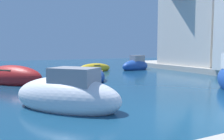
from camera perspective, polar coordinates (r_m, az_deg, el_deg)
The scene contains 7 objects.
ground at distance 7.90m, azimuth 21.21°, elevation -11.12°, with size 80.00×80.00×0.00m, color navy.
moored_boat_0 at distance 8.65m, azimuth -10.79°, elevation -6.12°, with size 4.05×4.30×1.85m.
moored_boat_1 at distance 22.24m, azimuth -4.23°, elevation 0.35°, with size 3.74×1.92×1.00m.
moored_boat_2 at distance 15.73m, azimuth -22.88°, elevation -1.60°, with size 4.06×4.25×1.48m.
moored_boat_4 at distance 16.23m, azimuth -3.77°, elevation -1.49°, with size 1.96×3.23×0.98m.
moored_boat_5 at distance 24.23m, azimuth 5.74°, elevation 1.13°, with size 3.73×2.31×1.77m.
waterfront_building_annex at distance 25.70m, azimuth 20.69°, elevation 10.10°, with size 5.56×7.63×7.89m.
Camera 1 is at (-5.64, -5.08, 2.18)m, focal length 37.75 mm.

